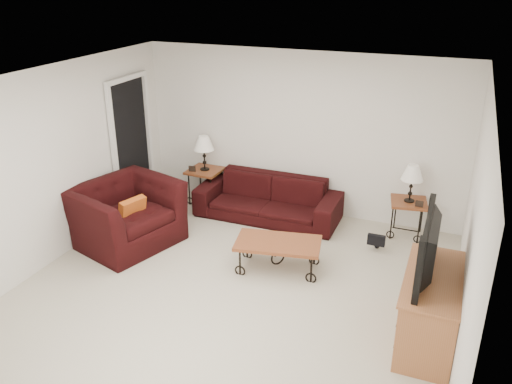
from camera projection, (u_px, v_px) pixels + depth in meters
The scene contains 20 objects.
ground at pixel (235, 289), 6.38m from camera, with size 5.00×5.00×0.00m, color #B8AF9D.
wall_back at pixel (300, 134), 8.02m from camera, with size 5.00×0.02×2.50m, color silver.
wall_front at pixel (89, 323), 3.75m from camera, with size 5.00×0.02×2.50m, color silver.
wall_left at pixel (54, 166), 6.74m from camera, with size 0.02×5.00×2.50m, color silver.
wall_right at pixel (472, 233), 5.03m from camera, with size 0.02×5.00×2.50m, color silver.
ceiling at pixel (231, 82), 5.40m from camera, with size 5.00×5.00×0.00m, color white.
doorway at pixel (132, 146), 8.23m from camera, with size 0.08×0.94×2.04m, color black.
sofa at pixel (268, 198), 8.09m from camera, with size 2.19×0.86×0.64m, color black.
side_table_left at pixel (205, 186), 8.65m from camera, with size 0.52×0.52×0.57m, color brown.
side_table_right at pixel (407, 218), 7.56m from camera, with size 0.50×0.50×0.54m, color brown.
lamp_left at pixel (204, 153), 8.43m from camera, with size 0.32×0.32×0.57m, color black, non-canonical shape.
lamp_right at pixel (411, 183), 7.35m from camera, with size 0.31×0.31×0.54m, color black, non-canonical shape.
photo_frame_left at pixel (192, 169), 8.45m from camera, with size 0.11×0.02×0.09m, color black.
photo_frame_right at pixel (419, 204), 7.26m from camera, with size 0.11×0.01×0.09m, color black.
coffee_table at pixel (278, 255), 6.72m from camera, with size 1.07×0.58×0.40m, color brown.
armchair at pixel (126, 214), 7.30m from camera, with size 1.33×1.16×0.86m, color black.
throw_pillow at pixel (132, 212), 7.17m from camera, with size 0.39×0.10×0.39m, color #BC5818.
tv_stand at pixel (430, 309), 5.37m from camera, with size 0.53×1.26×0.76m, color #9E5F3A.
television at pixel (437, 248), 5.10m from camera, with size 1.13×0.15×0.65m, color black.
backpack at pixel (378, 233), 7.21m from camera, with size 0.36×0.28×0.47m, color black.
Camera 1 is at (2.25, -4.93, 3.58)m, focal length 37.07 mm.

